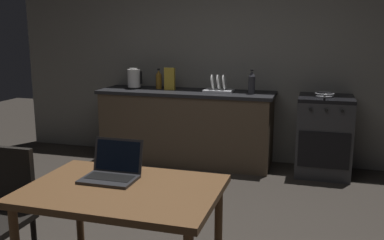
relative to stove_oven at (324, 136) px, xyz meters
The scene contains 11 objects.
back_wall 1.33m from the stove_oven, 158.07° to the left, with size 6.40×0.10×2.77m, color slate.
kitchen_counter 1.65m from the stove_oven, behind, with size 2.16×0.64×0.90m.
stove_oven is the anchor object (origin of this frame).
dining_table 3.11m from the stove_oven, 111.64° to the right, with size 1.10×0.77×0.76m.
laptop 3.06m from the stove_oven, 114.60° to the right, with size 0.32×0.27×0.22m.
electric_kettle 2.41m from the stove_oven, behind, with size 0.19×0.17×0.26m.
bottle 1.02m from the stove_oven, behind, with size 0.08×0.08×0.28m.
frying_pan 0.48m from the stove_oven, 130.25° to the right, with size 0.22×0.39×0.05m.
cereal_box 1.96m from the stove_oven, behind, with size 0.13×0.05×0.27m.
dish_rack 1.33m from the stove_oven, behind, with size 0.34×0.26×0.21m.
bottle_b 2.11m from the stove_oven, behind, with size 0.08×0.08×0.25m.
Camera 1 is at (1.06, -2.81, 1.63)m, focal length 40.17 mm.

